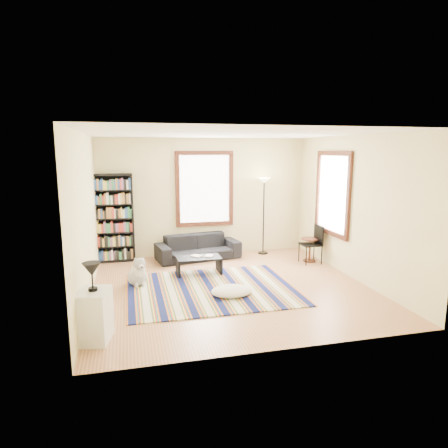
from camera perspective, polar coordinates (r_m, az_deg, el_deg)
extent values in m
cube|color=tan|center=(7.59, 0.91, -9.24)|extent=(5.00, 5.00, 0.10)
cube|color=white|center=(7.16, 0.97, 13.18)|extent=(5.00, 5.00, 0.10)
cube|color=beige|center=(9.70, -2.88, 3.89)|extent=(5.00, 0.10, 2.80)
cube|color=beige|center=(4.86, 8.57, -2.91)|extent=(5.00, 0.10, 2.80)
cube|color=beige|center=(7.04, -19.57, 0.78)|extent=(0.10, 5.00, 2.80)
cube|color=beige|center=(8.25, 18.35, 2.20)|extent=(0.10, 5.00, 2.80)
cube|color=white|center=(9.60, -2.80, 5.03)|extent=(1.20, 0.06, 1.60)
cube|color=white|center=(8.87, 15.26, 4.21)|extent=(0.06, 1.20, 1.60)
cube|color=#0D1445|center=(7.41, -1.88, -9.28)|extent=(3.03, 2.43, 0.02)
imported|color=black|center=(9.37, -3.72, -3.30)|extent=(1.07, 2.03, 0.56)
cube|color=black|center=(9.36, -15.52, 0.81)|extent=(0.90, 0.30, 2.00)
cube|color=black|center=(8.26, -3.63, -5.94)|extent=(1.00, 0.71, 0.36)
imported|color=beige|center=(8.19, -4.34, -4.70)|extent=(0.27, 0.26, 0.02)
imported|color=beige|center=(8.28, -2.68, -4.53)|extent=(0.23, 0.26, 0.02)
ellipsoid|color=white|center=(7.07, 1.09, -9.54)|extent=(0.89, 0.80, 0.18)
cylinder|color=#3F1A0F|center=(9.35, 12.14, -3.62)|extent=(0.45, 0.45, 0.54)
cube|color=black|center=(9.18, 12.26, -2.87)|extent=(0.43, 0.41, 0.86)
cube|color=silver|center=(5.71, -18.00, -12.35)|extent=(0.48, 0.57, 0.70)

